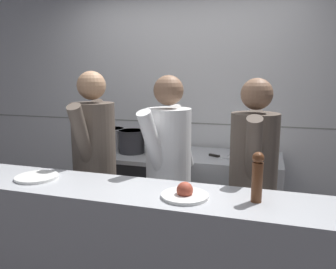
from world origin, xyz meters
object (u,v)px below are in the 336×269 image
chefs_knife (225,158)px  plated_dish_appetiser (185,194)px  pepper_mill (257,176)px  chef_sous (168,174)px  mixing_bowl_steel (239,153)px  plated_dish_main (37,177)px  stock_pot (112,139)px  chef_head_cook (95,165)px  chef_line (253,182)px  braising_pot (158,143)px  sauce_pot (132,141)px  oven_range (137,193)px

chefs_knife → plated_dish_appetiser: (-0.05, -1.26, 0.11)m
chefs_knife → pepper_mill: pepper_mill is taller
pepper_mill → chef_sous: (-0.66, 0.58, -0.22)m
mixing_bowl_steel → plated_dish_main: 1.75m
plated_dish_appetiser → chef_sous: size_ratio=0.16×
stock_pot → chef_head_cook: 0.76m
pepper_mill → plated_dish_appetiser: bearing=-172.4°
chef_sous → chefs_knife: bearing=75.9°
stock_pot → chef_head_cook: (0.21, -0.73, -0.07)m
chef_head_cook → chef_line: (1.23, 0.03, -0.03)m
plated_dish_appetiser → pepper_mill: bearing=7.6°
chefs_knife → chef_sous: bearing=-118.3°
chef_line → stock_pot: bearing=153.3°
chef_line → braising_pot: bearing=142.8°
sauce_pot → braising_pot: 0.27m
braising_pot → plated_dish_main: (-0.38, -1.30, 0.01)m
chefs_knife → plated_dish_appetiser: plated_dish_appetiser is taller
oven_range → braising_pot: (0.25, -0.01, 0.56)m
oven_range → pepper_mill: pepper_mill is taller
plated_dish_main → mixing_bowl_steel: bearing=48.5°
chef_head_cook → chef_sous: 0.62m
pepper_mill → chef_sous: size_ratio=0.16×
chefs_knife → plated_dish_main: bearing=-130.5°
stock_pot → mixing_bowl_steel: size_ratio=1.20×
plated_dish_appetiser → chef_head_cook: bearing=145.4°
pepper_mill → chef_line: chef_line is taller
chef_sous → chef_line: chef_sous is taller
sauce_pot → oven_range: bearing=57.5°
stock_pot → chef_sous: size_ratio=0.16×
plated_dish_appetiser → oven_range: bearing=122.3°
stock_pot → plated_dish_main: bearing=-84.3°
plated_dish_main → pepper_mill: size_ratio=1.01×
pepper_mill → chef_line: size_ratio=0.16×
oven_range → stock_pot: 0.62m
oven_range → plated_dish_main: size_ratio=3.29×
sauce_pot → plated_dish_main: sauce_pot is taller
mixing_bowl_steel → pepper_mill: bearing=-81.1°
braising_pot → chef_head_cook: size_ratio=0.16×
mixing_bowl_steel → chefs_knife: 0.15m
chefs_knife → chef_head_cook: chef_head_cook is taller
braising_pot → chefs_knife: size_ratio=0.69×
braising_pot → chef_line: chef_line is taller
plated_dish_appetiser → chef_line: bearing=63.5°
braising_pot → chefs_knife: braising_pot is taller
chef_sous → mixing_bowl_steel: bearing=72.0°
mixing_bowl_steel → plated_dish_main: bearing=-131.5°
mixing_bowl_steel → chef_line: size_ratio=0.14×
plated_dish_main → chef_line: chef_line is taller
oven_range → chefs_knife: bearing=-5.7°
sauce_pot → chefs_knife: bearing=-3.2°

